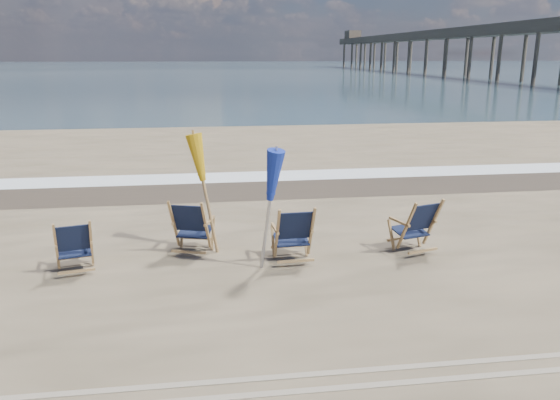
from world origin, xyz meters
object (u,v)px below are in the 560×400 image
Objects in this scene: beach_chair_3 at (433,224)px; fishing_pier at (463,46)px; umbrella_blue at (268,180)px; umbrella_yellow at (205,163)px; beach_chair_0 at (92,245)px; beach_chair_1 at (206,228)px; beach_chair_2 at (311,234)px.

fishing_pier reaches higher than beach_chair_3.
beach_chair_3 is at bearing 8.84° from umbrella_blue.
fishing_pier is at bearing -132.87° from beach_chair_3.
beach_chair_3 is 80.77m from fishing_pier.
umbrella_blue is (0.99, -1.10, -0.08)m from umbrella_yellow.
beach_chair_0 is 6.04m from beach_chair_3.
beach_chair_1 is 0.01× the size of fishing_pier.
umbrella_blue is (-3.11, -0.48, 1.05)m from beach_chair_3.
beach_chair_2 is 0.01× the size of fishing_pier.
umbrella_blue is at bearing 14.01° from beach_chair_2.
beach_chair_1 is at bearing 140.84° from umbrella_blue.
umbrella_yellow is at bearing -80.10° from beach_chair_1.
beach_chair_0 is 0.46× the size of umbrella_blue.
beach_chair_3 is (4.13, -0.35, -0.00)m from beach_chair_1.
beach_chair_1 is 1.16m from umbrella_yellow.
fishing_pier reaches higher than beach_chair_2.
umbrella_blue is 82.56m from fishing_pier.
beach_chair_0 is 0.44× the size of umbrella_yellow.
umbrella_blue is (1.02, -0.83, 1.05)m from beach_chair_1.
beach_chair_1 is at bearing -178.41° from beach_chair_0.
fishing_pier is at bearing 61.31° from umbrella_yellow.
beach_chair_0 is at bearing -15.50° from beach_chair_3.
beach_chair_1 is 1.00× the size of beach_chair_3.
umbrella_yellow is 1.49m from umbrella_blue.
fishing_pier is at bearing -102.18° from beach_chair_1.
beach_chair_1 is 1.69m from umbrella_blue.
beach_chair_3 is (6.03, 0.15, 0.05)m from beach_chair_0.
fishing_pier is at bearing -132.87° from beach_chair_0.
beach_chair_0 is 3.14m from umbrella_blue.
fishing_pier reaches higher than umbrella_blue.
beach_chair_2 is at bearing 178.22° from beach_chair_1.
beach_chair_1 is 1.91m from beach_chair_2.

